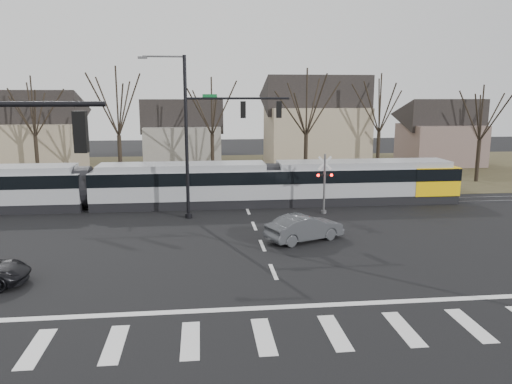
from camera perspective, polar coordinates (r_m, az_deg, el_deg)
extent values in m
plane|color=black|center=(20.87, 2.80, -10.98)|extent=(140.00, 140.00, 0.00)
cube|color=#38331E|center=(51.78, -2.83, 2.36)|extent=(140.00, 28.00, 0.01)
cube|color=silver|center=(17.79, -23.80, -16.02)|extent=(0.60, 2.60, 0.01)
cube|color=silver|center=(17.24, -15.85, -16.38)|extent=(0.60, 2.60, 0.01)
cube|color=silver|center=(17.00, -7.51, -16.43)|extent=(0.60, 2.60, 0.01)
cube|color=silver|center=(17.11, 0.88, -16.15)|extent=(0.60, 2.60, 0.01)
cube|color=silver|center=(17.54, 8.98, -15.56)|extent=(0.60, 2.60, 0.01)
cube|color=silver|center=(18.29, 16.50, -14.75)|extent=(0.60, 2.60, 0.01)
cube|color=silver|center=(19.30, 23.28, -13.80)|extent=(0.60, 2.60, 0.01)
cube|color=silver|center=(19.24, 3.67, -12.95)|extent=(28.00, 0.35, 0.01)
cube|color=silver|center=(22.71, 1.99, -9.09)|extent=(0.18, 2.00, 0.01)
cube|color=silver|center=(26.47, 0.73, -6.12)|extent=(0.18, 2.00, 0.01)
cube|color=silver|center=(30.29, -0.21, -3.90)|extent=(0.18, 2.00, 0.01)
cube|color=silver|center=(34.15, -0.93, -2.18)|extent=(0.18, 2.00, 0.01)
cube|color=silver|center=(38.04, -1.51, -0.80)|extent=(0.18, 2.00, 0.01)
cube|color=silver|center=(41.95, -1.98, 0.31)|extent=(0.18, 2.00, 0.01)
cube|color=silver|center=(45.87, -2.36, 1.24)|extent=(0.18, 2.00, 0.01)
cube|color=silver|center=(49.81, -2.69, 2.02)|extent=(0.18, 2.00, 0.01)
cube|color=#59595E|center=(35.21, -1.10, -1.73)|extent=(90.00, 0.12, 0.06)
cube|color=#59595E|center=(36.57, -1.31, -1.25)|extent=(90.00, 0.12, 0.06)
cube|color=gray|center=(35.67, -8.33, 0.78)|extent=(12.60, 2.94, 3.07)
cube|color=black|center=(35.57, -8.36, 1.77)|extent=(12.62, 2.98, 0.89)
cube|color=gray|center=(37.57, 12.09, 1.17)|extent=(13.65, 2.94, 3.07)
cube|color=black|center=(37.47, 12.13, 2.11)|extent=(13.67, 2.98, 0.89)
cube|color=yellow|center=(39.48, 19.20, 1.41)|extent=(3.36, 3.00, 2.05)
imported|color=#3D3F43|center=(27.31, 5.58, -4.08)|extent=(4.73, 5.47, 1.43)
cube|color=black|center=(13.46, -19.40, 6.49)|extent=(0.32, 0.32, 1.05)
sphere|color=#FF0C07|center=(13.44, -19.49, 7.89)|extent=(0.22, 0.22, 0.22)
cylinder|color=black|center=(31.72, -7.95, 6.03)|extent=(0.22, 0.22, 10.20)
cylinder|color=black|center=(32.52, -7.72, -2.69)|extent=(0.44, 0.44, 0.30)
cylinder|color=black|center=(31.68, -2.09, 10.65)|extent=(6.50, 0.14, 0.14)
cube|color=#0C5926|center=(31.60, -5.31, 10.88)|extent=(0.90, 0.03, 0.22)
cube|color=black|center=(31.72, -1.49, 9.39)|extent=(0.32, 0.32, 1.05)
sphere|color=#FF0C07|center=(31.71, -1.49, 9.98)|extent=(0.22, 0.22, 0.22)
cube|color=black|center=(32.00, 2.63, 9.39)|extent=(0.32, 0.32, 1.05)
sphere|color=#FF0C07|center=(31.99, 2.64, 9.98)|extent=(0.22, 0.22, 0.22)
cube|color=#59595B|center=(31.84, -12.85, 14.75)|extent=(0.55, 0.22, 0.14)
cylinder|color=#59595B|center=(33.43, 7.82, 0.92)|extent=(0.14, 0.14, 4.00)
cylinder|color=#59595B|center=(33.81, 7.73, -2.25)|extent=(0.36, 0.36, 0.20)
cube|color=silver|center=(33.21, 7.88, 3.30)|extent=(0.95, 0.04, 0.95)
cube|color=silver|center=(33.21, 7.88, 3.30)|extent=(0.95, 0.04, 0.95)
cube|color=black|center=(33.33, 7.84, 1.94)|extent=(1.00, 0.10, 0.12)
sphere|color=#FF0C07|center=(33.14, 7.12, 1.90)|extent=(0.18, 0.18, 0.18)
sphere|color=#FF0C07|center=(33.36, 8.63, 1.92)|extent=(0.18, 0.18, 0.18)
cube|color=gray|center=(55.96, -23.97, 4.65)|extent=(9.00, 8.00, 5.00)
cube|color=gray|center=(55.40, -8.31, 5.17)|extent=(8.00, 7.00, 4.50)
cube|color=gray|center=(53.68, 6.75, 6.10)|extent=(10.00, 8.00, 6.50)
cube|color=brown|center=(60.78, 20.26, 5.12)|extent=(8.00, 7.00, 4.50)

